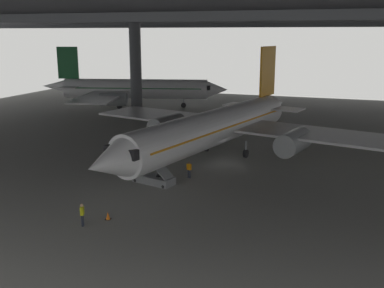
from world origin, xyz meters
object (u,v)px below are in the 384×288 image
boarding_stairs (153,175)px  crew_worker_by_stairs (189,169)px  airplane_main (216,127)px  traffic_cone_orange (108,216)px  crew_worker_near_nose (82,213)px  airplane_distant (132,89)px

boarding_stairs → crew_worker_by_stairs: bearing=43.7°
airplane_main → traffic_cone_orange: (-2.76, -18.31, -3.15)m
airplane_main → crew_worker_near_nose: (-3.86, -19.87, -2.51)m
crew_worker_near_nose → airplane_distant: airplane_distant is taller
boarding_stairs → traffic_cone_orange: (0.27, -8.63, -0.44)m
airplane_distant → traffic_cone_orange: airplane_distant is taller
airplane_main → boarding_stairs: (-3.03, -9.68, -2.71)m
airplane_main → crew_worker_by_stairs: 7.71m
crew_worker_near_nose → airplane_main: bearing=79.0°
boarding_stairs → airplane_main: bearing=72.6°
airplane_main → crew_worker_by_stairs: bearing=-93.9°
airplane_main → boarding_stairs: bearing=-107.4°
airplane_main → boarding_stairs: airplane_main is taller
boarding_stairs → crew_worker_by_stairs: size_ratio=2.97×
crew_worker_near_nose → airplane_distant: 52.44m
airplane_main → crew_worker_near_nose: bearing=-101.0°
airplane_main → boarding_stairs: 10.50m
airplane_distant → crew_worker_near_nose: bearing=-67.5°
boarding_stairs → crew_worker_near_nose: (-0.83, -10.19, 0.20)m
boarding_stairs → airplane_distant: airplane_distant is taller
crew_worker_near_nose → crew_worker_by_stairs: crew_worker_near_nose is taller
crew_worker_near_nose → airplane_distant: size_ratio=0.05×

